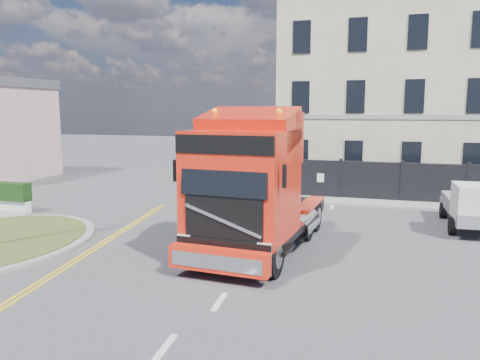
% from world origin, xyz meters
% --- Properties ---
extents(ground, '(120.00, 120.00, 0.00)m').
position_xyz_m(ground, '(0.00, 0.00, 0.00)').
color(ground, '#424244').
rests_on(ground, ground).
extents(hoarding_fence, '(18.80, 0.25, 2.00)m').
position_xyz_m(hoarding_fence, '(6.55, 9.00, 1.00)').
color(hoarding_fence, black).
rests_on(hoarding_fence, ground).
extents(georgian_building, '(12.30, 10.30, 12.80)m').
position_xyz_m(georgian_building, '(6.00, 16.50, 5.77)').
color(georgian_building, beige).
rests_on(georgian_building, ground).
extents(pavement_far, '(20.00, 1.60, 0.12)m').
position_xyz_m(pavement_far, '(6.00, 8.10, 0.06)').
color(pavement_far, gray).
rests_on(pavement_far, ground).
extents(truck, '(3.34, 7.73, 4.52)m').
position_xyz_m(truck, '(2.12, -1.48, 2.03)').
color(truck, black).
rests_on(truck, ground).
extents(flatbed_pickup, '(2.05, 4.63, 1.91)m').
position_xyz_m(flatbed_pickup, '(9.50, 3.62, 1.03)').
color(flatbed_pickup, slate).
rests_on(flatbed_pickup, ground).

